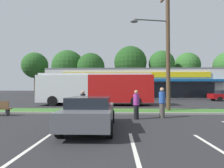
{
  "coord_description": "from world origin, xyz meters",
  "views": [
    {
      "loc": [
        0.03,
        0.56,
        1.77
      ],
      "look_at": [
        -0.52,
        18.1,
        2.16
      ],
      "focal_mm": 28.92,
      "sensor_mm": 36.0,
      "label": 1
    }
  ],
  "objects_px": {
    "car_2": "(90,112)",
    "pedestrian_by_pole": "(162,103)",
    "city_bus": "(95,88)",
    "utility_pole": "(166,44)",
    "car_0": "(86,95)",
    "pedestrian_mid": "(83,103)",
    "pedestrian_near_bench": "(136,105)"
  },
  "relations": [
    {
      "from": "city_bus",
      "to": "car_0",
      "type": "distance_m",
      "value": 6.48
    },
    {
      "from": "car_0",
      "to": "car_2",
      "type": "height_order",
      "value": "car_0"
    },
    {
      "from": "utility_pole",
      "to": "pedestrian_mid",
      "type": "height_order",
      "value": "utility_pole"
    },
    {
      "from": "utility_pole",
      "to": "pedestrian_mid",
      "type": "relative_size",
      "value": 5.86
    },
    {
      "from": "car_0",
      "to": "car_2",
      "type": "bearing_deg",
      "value": -79.28
    },
    {
      "from": "utility_pole",
      "to": "car_0",
      "type": "bearing_deg",
      "value": 125.7
    },
    {
      "from": "pedestrian_mid",
      "to": "car_2",
      "type": "bearing_deg",
      "value": -2.57
    },
    {
      "from": "car_0",
      "to": "car_2",
      "type": "relative_size",
      "value": 0.95
    },
    {
      "from": "city_bus",
      "to": "car_0",
      "type": "height_order",
      "value": "city_bus"
    },
    {
      "from": "pedestrian_by_pole",
      "to": "pedestrian_mid",
      "type": "height_order",
      "value": "pedestrian_by_pole"
    },
    {
      "from": "utility_pole",
      "to": "car_0",
      "type": "relative_size",
      "value": 2.24
    },
    {
      "from": "car_2",
      "to": "pedestrian_by_pole",
      "type": "distance_m",
      "value": 4.87
    },
    {
      "from": "car_2",
      "to": "pedestrian_mid",
      "type": "distance_m",
      "value": 3.82
    },
    {
      "from": "car_2",
      "to": "pedestrian_near_bench",
      "type": "distance_m",
      "value": 3.38
    },
    {
      "from": "city_bus",
      "to": "car_2",
      "type": "height_order",
      "value": "city_bus"
    },
    {
      "from": "utility_pole",
      "to": "car_0",
      "type": "distance_m",
      "value": 14.33
    },
    {
      "from": "city_bus",
      "to": "car_2",
      "type": "distance_m",
      "value": 10.91
    },
    {
      "from": "car_2",
      "to": "pedestrian_by_pole",
      "type": "height_order",
      "value": "pedestrian_by_pole"
    },
    {
      "from": "car_0",
      "to": "pedestrian_by_pole",
      "type": "distance_m",
      "value": 15.49
    },
    {
      "from": "city_bus",
      "to": "pedestrian_near_bench",
      "type": "xyz_separation_m",
      "value": [
        3.36,
        -8.26,
        -0.94
      ]
    },
    {
      "from": "car_2",
      "to": "pedestrian_near_bench",
      "type": "xyz_separation_m",
      "value": [
        2.23,
        2.53,
        0.09
      ]
    },
    {
      "from": "pedestrian_by_pole",
      "to": "pedestrian_mid",
      "type": "bearing_deg",
      "value": 40.65
    },
    {
      "from": "city_bus",
      "to": "pedestrian_mid",
      "type": "height_order",
      "value": "city_bus"
    },
    {
      "from": "utility_pole",
      "to": "car_2",
      "type": "height_order",
      "value": "utility_pole"
    },
    {
      "from": "pedestrian_near_bench",
      "to": "car_0",
      "type": "bearing_deg",
      "value": -25.99
    },
    {
      "from": "car_0",
      "to": "pedestrian_by_pole",
      "type": "height_order",
      "value": "pedestrian_by_pole"
    },
    {
      "from": "city_bus",
      "to": "pedestrian_by_pole",
      "type": "height_order",
      "value": "city_bus"
    },
    {
      "from": "pedestrian_near_bench",
      "to": "city_bus",
      "type": "bearing_deg",
      "value": -24.63
    },
    {
      "from": "pedestrian_near_bench",
      "to": "car_2",
      "type": "bearing_deg",
      "value": 91.91
    },
    {
      "from": "city_bus",
      "to": "pedestrian_mid",
      "type": "xyz_separation_m",
      "value": [
        0.09,
        -7.12,
        -0.96
      ]
    },
    {
      "from": "pedestrian_by_pole",
      "to": "utility_pole",
      "type": "bearing_deg",
      "value": -61.77
    },
    {
      "from": "pedestrian_mid",
      "to": "pedestrian_near_bench",
      "type": "bearing_deg",
      "value": 52.38
    }
  ]
}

